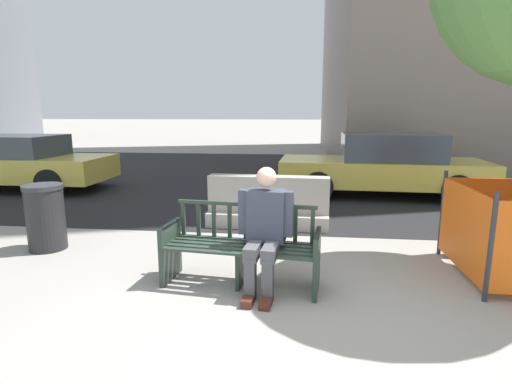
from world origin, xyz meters
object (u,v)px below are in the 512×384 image
street_bench (241,250)px  jersey_barrier_centre (268,206)px  seated_person (265,227)px  trash_bin (46,217)px  car_taxi_near (15,162)px  car_sedan_mid (383,166)px

street_bench → jersey_barrier_centre: street_bench is taller
seated_person → trash_bin: 3.26m
jersey_barrier_centre → car_taxi_near: (-6.44, 2.52, 0.34)m
trash_bin → seated_person: bearing=-16.9°
street_bench → seated_person: size_ratio=1.32×
seated_person → jersey_barrier_centre: 2.49m
car_taxi_near → car_sedan_mid: size_ratio=0.98×
trash_bin → car_sedan_mid: bearing=38.4°
jersey_barrier_centre → car_taxi_near: size_ratio=0.45×
jersey_barrier_centre → car_sedan_mid: size_ratio=0.44×
car_sedan_mid → trash_bin: (-5.33, -4.23, -0.23)m
jersey_barrier_centre → trash_bin: size_ratio=2.23×
street_bench → car_taxi_near: bearing=142.3°
street_bench → jersey_barrier_centre: 2.38m
street_bench → car_taxi_near: car_taxi_near is taller
seated_person → trash_bin: seated_person is taller
seated_person → car_taxi_near: (-6.60, 4.98, -0.01)m
seated_person → car_sedan_mid: (2.22, 5.18, 0.00)m
trash_bin → car_taxi_near: bearing=130.8°
street_bench → trash_bin: bearing=163.2°
seated_person → jersey_barrier_centre: bearing=93.7°
street_bench → car_taxi_near: 8.01m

